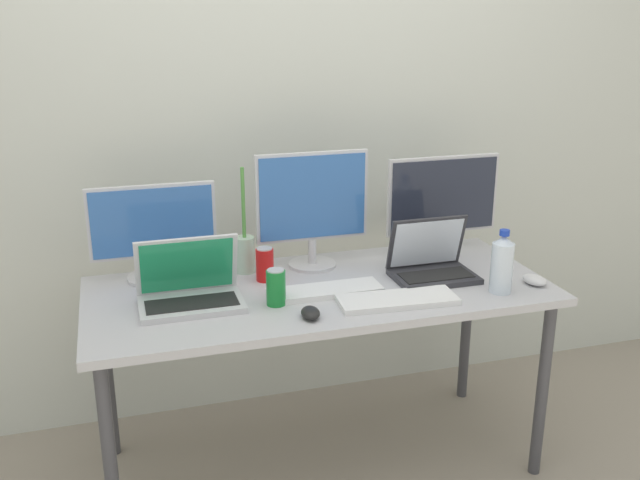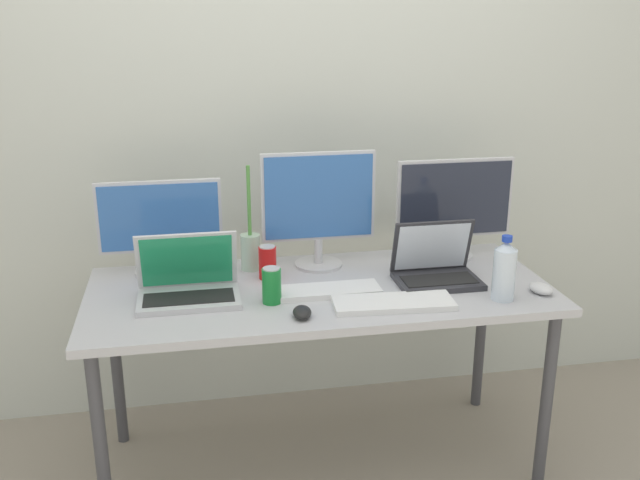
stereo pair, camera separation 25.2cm
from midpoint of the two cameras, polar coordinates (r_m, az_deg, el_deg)
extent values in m
plane|color=gray|center=(2.94, -2.57, -17.36)|extent=(16.00, 16.00, 0.00)
cube|color=silver|center=(3.00, -5.75, 10.28)|extent=(7.00, 0.08, 2.60)
cylinder|color=#424247|center=(2.44, -19.44, -16.56)|extent=(0.04, 0.04, 0.71)
cylinder|color=#424247|center=(2.78, 14.88, -11.60)|extent=(0.04, 0.04, 0.71)
cylinder|color=#424247|center=(2.96, -19.06, -10.12)|extent=(0.04, 0.04, 0.71)
cylinder|color=#424247|center=(3.24, 9.45, -6.76)|extent=(0.04, 0.04, 0.71)
cube|color=#B7B7BC|center=(2.59, -2.79, -4.16)|extent=(1.66, 0.71, 0.03)
cylinder|color=silver|center=(2.76, -15.51, -2.89)|extent=(0.22, 0.22, 0.01)
cylinder|color=silver|center=(2.74, -15.59, -2.04)|extent=(0.03, 0.03, 0.08)
cube|color=silver|center=(2.69, -15.90, 1.43)|extent=(0.46, 0.02, 0.27)
cube|color=#3366B2|center=(2.68, -15.89, 1.36)|extent=(0.44, 0.01, 0.25)
cylinder|color=silver|center=(2.79, -3.21, -1.99)|extent=(0.19, 0.19, 0.01)
cylinder|color=silver|center=(2.77, -3.23, -0.93)|extent=(0.03, 0.03, 0.10)
cube|color=silver|center=(2.71, -3.31, 3.47)|extent=(0.44, 0.02, 0.34)
cube|color=#3366B2|center=(2.70, -3.24, 3.40)|extent=(0.41, 0.01, 0.32)
cylinder|color=silver|center=(2.96, 7.17, -0.91)|extent=(0.17, 0.17, 0.01)
cylinder|color=silver|center=(2.95, 7.20, -0.10)|extent=(0.03, 0.03, 0.08)
cube|color=silver|center=(2.89, 7.35, 3.57)|extent=(0.47, 0.02, 0.31)
cube|color=#232838|center=(2.88, 7.45, 3.51)|extent=(0.45, 0.01, 0.29)
cube|color=silver|center=(2.47, -13.15, -5.09)|extent=(0.35, 0.22, 0.02)
cube|color=black|center=(2.45, -13.15, -4.99)|extent=(0.31, 0.12, 0.00)
cube|color=silver|center=(2.50, -13.47, -1.99)|extent=(0.35, 0.07, 0.21)
cube|color=#1E8C59|center=(2.50, -13.46, -2.08)|extent=(0.31, 0.06, 0.19)
cube|color=#2D2D33|center=(2.67, 6.45, -2.97)|extent=(0.30, 0.21, 0.02)
cube|color=black|center=(2.65, 6.59, -2.86)|extent=(0.27, 0.12, 0.00)
cube|color=#2D2D33|center=(2.70, 5.90, -0.21)|extent=(0.30, 0.07, 0.20)
cube|color=silver|center=(2.69, 5.95, -0.29)|extent=(0.27, 0.05, 0.18)
cube|color=white|center=(2.52, -2.40, -4.13)|extent=(0.40, 0.13, 0.02)
cube|color=white|center=(2.45, 3.28, -4.86)|extent=(0.42, 0.17, 0.02)
ellipsoid|color=silver|center=(2.68, 14.25, -3.17)|extent=(0.09, 0.11, 0.04)
ellipsoid|color=black|center=(2.33, -3.87, -5.90)|extent=(0.07, 0.10, 0.03)
cylinder|color=silver|center=(2.56, 11.63, -2.25)|extent=(0.08, 0.08, 0.18)
cone|color=silver|center=(2.52, 11.78, -0.01)|extent=(0.07, 0.07, 0.03)
cylinder|color=#1938B2|center=(2.52, 11.82, 0.53)|extent=(0.04, 0.04, 0.02)
cylinder|color=red|center=(2.64, -7.17, -2.02)|extent=(0.07, 0.07, 0.12)
cylinder|color=silver|center=(2.62, -7.23, -0.73)|extent=(0.06, 0.06, 0.00)
cylinder|color=#197F33|center=(2.43, -6.53, -3.87)|extent=(0.07, 0.07, 0.12)
cylinder|color=silver|center=(2.40, -6.58, -2.48)|extent=(0.06, 0.06, 0.00)
cylinder|color=#B2D1B7|center=(2.73, -8.66, -1.21)|extent=(0.07, 0.07, 0.14)
cylinder|color=#519342|center=(2.67, -8.86, 2.92)|extent=(0.01, 0.01, 0.27)
camera|label=1|loc=(0.13, -92.86, -0.94)|focal=40.00mm
camera|label=2|loc=(0.13, 87.14, 0.94)|focal=40.00mm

